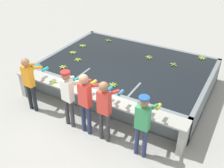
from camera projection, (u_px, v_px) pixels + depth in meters
ground_plane at (90, 122)px, 7.25m from camera, size 80.00×80.00×0.00m
wash_tank at (127, 74)px, 8.70m from camera, size 5.21×3.64×0.83m
work_ledge at (93, 100)px, 7.09m from camera, size 5.21×0.45×0.83m
worker_0 at (30, 80)px, 7.25m from camera, size 0.43×0.72×1.68m
worker_1 at (68, 93)px, 6.67m from camera, size 0.48×0.74×1.66m
worker_2 at (86, 98)px, 6.40m from camera, size 0.47×0.74×1.74m
worker_3 at (105, 106)px, 6.18m from camera, size 0.42×0.72×1.71m
worker_4 at (143, 121)px, 5.75m from camera, size 0.41×0.72×1.67m
banana_bunch_floating_0 at (73, 52)px, 9.12m from camera, size 0.27×0.28×0.08m
banana_bunch_floating_1 at (83, 46)px, 9.62m from camera, size 0.28×0.27×0.08m
banana_bunch_floating_2 at (202, 58)px, 8.76m from camera, size 0.28×0.28×0.08m
banana_bunch_floating_3 at (113, 85)px, 7.33m from camera, size 0.28×0.28×0.08m
banana_bunch_floating_4 at (174, 64)px, 8.36m from camera, size 0.28×0.28×0.08m
banana_bunch_floating_5 at (78, 60)px, 8.65m from camera, size 0.28×0.26×0.08m
banana_bunch_floating_6 at (63, 67)px, 8.22m from camera, size 0.27×0.28×0.08m
banana_bunch_floating_7 at (149, 57)px, 8.80m from camera, size 0.28×0.28×0.08m
banana_bunch_floating_8 at (108, 40)px, 10.03m from camera, size 0.28×0.28×0.08m
banana_bunch_ledge_0 at (30, 71)px, 8.00m from camera, size 0.28×0.27×0.08m
banana_bunch_ledge_1 at (54, 82)px, 7.45m from camera, size 0.28×0.28×0.08m
banana_bunch_ledge_2 at (71, 85)px, 7.33m from camera, size 0.28×0.28×0.08m
knife_0 at (142, 107)px, 6.47m from camera, size 0.22×0.31×0.02m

